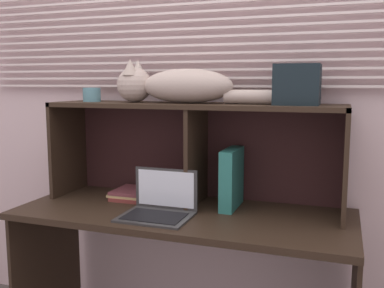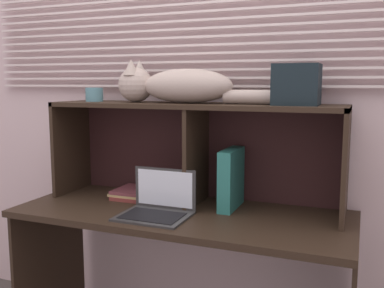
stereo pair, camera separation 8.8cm
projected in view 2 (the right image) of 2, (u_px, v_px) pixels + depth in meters
back_panel_with_blinds at (207, 96)px, 2.27m from camera, size 4.40×0.08×2.50m
desk at (181, 239)px, 2.05m from camera, size 1.56×0.62×0.74m
hutch_shelf_unit at (195, 134)px, 2.14m from camera, size 1.44×0.33×0.49m
cat at (175, 85)px, 2.10m from camera, size 0.80×0.19×0.21m
laptop at (157, 207)px, 1.96m from camera, size 0.31×0.25×0.20m
binder_upright at (231, 179)px, 2.06m from camera, size 0.06×0.24×0.28m
book_stack at (134, 193)px, 2.26m from camera, size 0.20×0.21×0.05m
small_basket at (94, 95)px, 2.28m from camera, size 0.09×0.09×0.07m
storage_box at (297, 85)px, 1.89m from camera, size 0.20×0.17×0.18m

